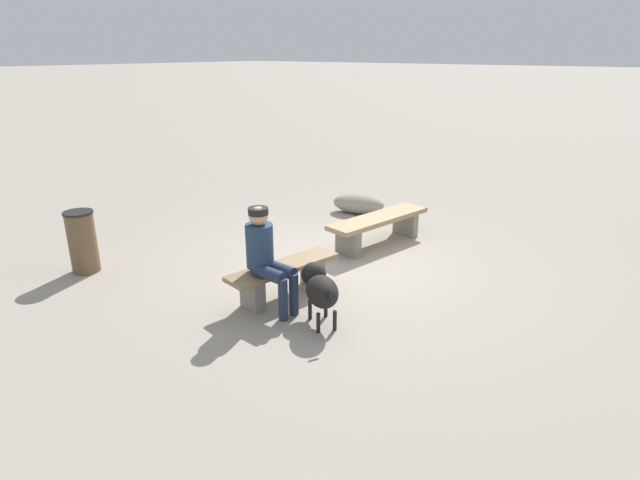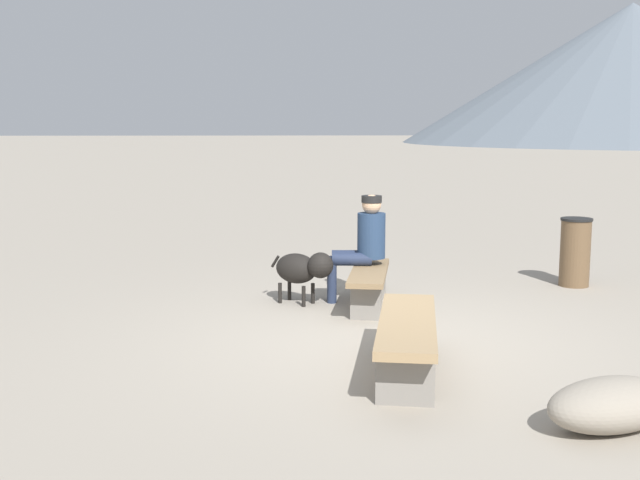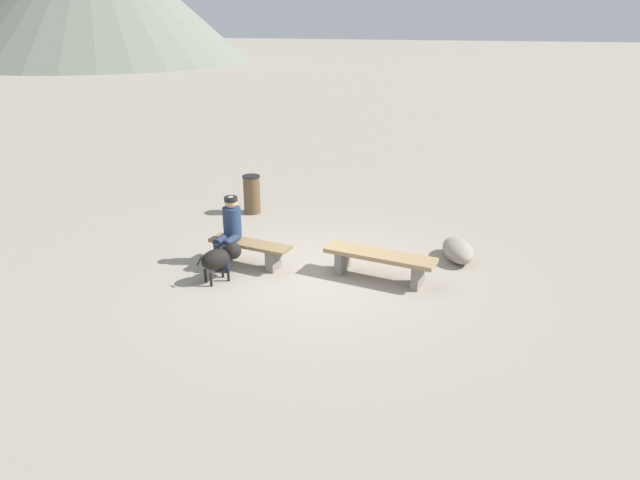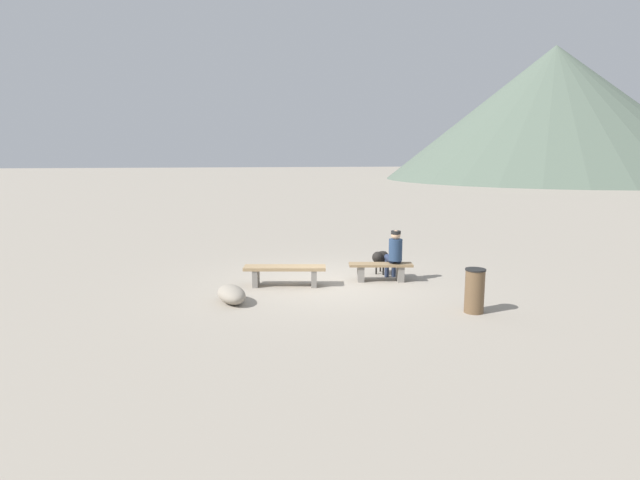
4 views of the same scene
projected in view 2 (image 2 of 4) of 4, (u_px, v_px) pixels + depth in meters
The scene contains 8 objects.
ground at pixel (382, 342), 7.52m from camera, with size 210.00×210.00×0.06m, color #9E9384.
bench_left at pixel (407, 335), 6.42m from camera, with size 1.94×0.76×0.47m.
bench_right at pixel (369, 283), 8.72m from camera, with size 1.56×0.63×0.44m.
seated_person at pixel (363, 241), 8.99m from camera, with size 0.35×0.67×1.24m.
dog at pixel (303, 268), 8.88m from camera, with size 0.62×0.72×0.62m.
trash_bin at pixel (575, 252), 9.88m from camera, with size 0.39×0.39×0.87m.
boulder at pixel (612, 405), 5.27m from camera, with size 0.52×0.98×0.36m, color gray.
distant_peak_2 at pixel (629, 74), 73.43m from camera, with size 42.19×42.19×12.91m, color slate.
Camera 2 is at (-7.26, 0.88, 2.07)m, focal length 43.97 mm.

